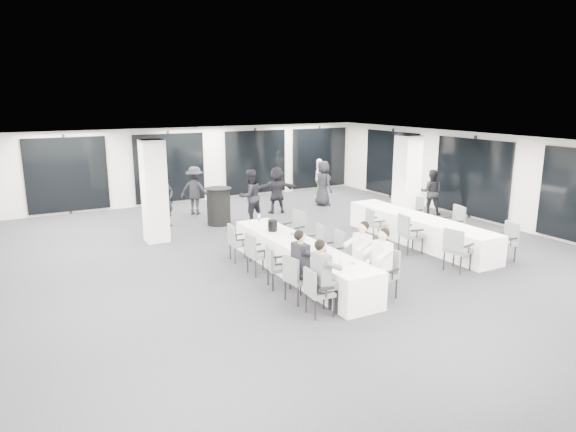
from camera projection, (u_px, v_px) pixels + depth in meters
name	position (u px, v px, depth m)	size (l,w,h in m)	color
room	(310.00, 192.00, 13.88)	(14.04, 16.04, 2.84)	#25252A
column_left	(154.00, 191.00, 13.93)	(0.60, 0.60, 2.80)	silver
column_right	(407.00, 183.00, 15.34)	(0.60, 0.60, 2.80)	silver
banquet_table_main	(299.00, 259.00, 11.46)	(0.90, 5.00, 0.75)	white
banquet_table_side	(418.00, 230.00, 13.93)	(0.90, 5.00, 0.75)	white
cocktail_table	(219.00, 206.00, 15.95)	(0.83, 0.83, 1.16)	black
chair_main_left_near	(316.00, 289.00, 9.31)	(0.49, 0.53, 0.90)	#595C61
chair_main_left_second	(296.00, 276.00, 9.92)	(0.54, 0.58, 0.94)	#595C61
chair_main_left_mid	(275.00, 264.00, 10.68)	(0.53, 0.56, 0.89)	#595C61
chair_main_left_fourth	(256.00, 252.00, 11.47)	(0.49, 0.55, 0.94)	#595C61
chair_main_left_far	(237.00, 240.00, 12.41)	(0.50, 0.55, 0.91)	#595C61
chair_main_right_near	(385.00, 270.00, 10.16)	(0.58, 0.61, 0.98)	#595C61
chair_main_right_second	(365.00, 265.00, 10.70)	(0.44, 0.50, 0.87)	#595C61
chair_main_right_mid	(335.00, 249.00, 11.67)	(0.53, 0.57, 0.94)	#595C61
chair_main_right_fourth	(315.00, 241.00, 12.39)	(0.52, 0.55, 0.90)	#595C61
chair_main_right_far	(295.00, 228.00, 13.25)	(0.60, 0.64, 1.04)	#595C61
chair_side_left_near	(456.00, 247.00, 11.68)	(0.61, 0.64, 1.00)	#595C61
chair_side_left_mid	(408.00, 231.00, 13.04)	(0.58, 0.62, 1.00)	#595C61
chair_side_left_far	(374.00, 222.00, 14.27)	(0.50, 0.54, 0.88)	#595C61
chair_side_right_near	(506.00, 239.00, 12.45)	(0.56, 0.60, 0.95)	#595C61
chair_side_right_mid	(454.00, 222.00, 13.89)	(0.62, 0.66, 1.04)	#595C61
chair_side_right_far	(413.00, 211.00, 15.25)	(0.58, 0.62, 1.02)	#595C61
seated_guest_a	(324.00, 272.00, 9.31)	(0.50, 0.38, 1.44)	slate
seated_guest_b	(303.00, 261.00, 9.95)	(0.50, 0.38, 1.44)	black
seated_guest_c	(379.00, 260.00, 10.01)	(0.50, 0.38, 1.44)	silver
seated_guest_d	(360.00, 251.00, 10.55)	(0.50, 0.38, 1.44)	silver
standing_guest_a	(165.00, 197.00, 15.58)	(0.68, 0.55, 1.86)	black
standing_guest_b	(250.00, 193.00, 16.16)	(0.92, 0.56, 1.91)	black
standing_guest_c	(195.00, 187.00, 17.28)	(1.19, 0.61, 1.84)	black
standing_guest_d	(319.00, 176.00, 20.03)	(1.03, 0.58, 1.76)	silver
standing_guest_e	(323.00, 180.00, 18.68)	(0.89, 0.54, 1.85)	black
standing_guest_f	(277.00, 187.00, 17.47)	(1.66, 0.64, 1.81)	black
standing_guest_h	(431.00, 189.00, 17.25)	(0.84, 0.51, 1.74)	black
ice_bucket_near	(321.00, 247.00, 10.67)	(0.21, 0.21, 0.23)	black
ice_bucket_far	(273.00, 226.00, 12.34)	(0.23, 0.23, 0.27)	black
water_bottle_a	(341.00, 265.00, 9.57)	(0.06, 0.06, 0.20)	silver
water_bottle_b	(292.00, 233.00, 11.80)	(0.07, 0.07, 0.21)	silver
water_bottle_c	(259.00, 218.00, 13.20)	(0.07, 0.07, 0.22)	silver
plate_a	(330.00, 258.00, 10.28)	(0.18, 0.18, 0.03)	white
plate_b	(352.00, 264.00, 9.93)	(0.22, 0.22, 0.03)	white
plate_c	(308.00, 245.00, 11.16)	(0.21, 0.21, 0.03)	white
wine_glass	(368.00, 262.00, 9.58)	(0.08, 0.08, 0.21)	silver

